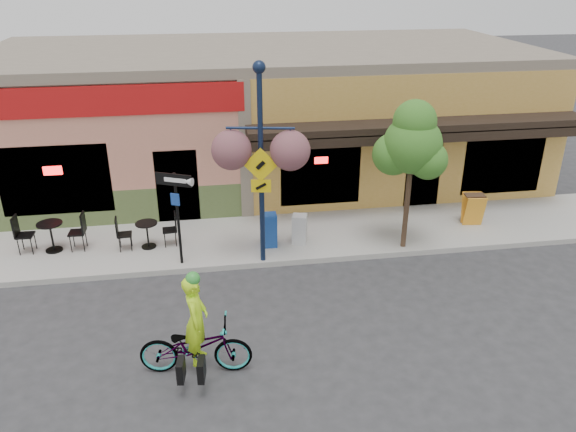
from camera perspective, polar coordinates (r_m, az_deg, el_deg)
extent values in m
plane|color=#2D2D30|center=(14.04, 1.29, -5.98)|extent=(90.00, 90.00, 0.00)
cube|color=#9E9B93|center=(15.74, 0.01, -2.10)|extent=(24.00, 3.00, 0.15)
cube|color=#A8A59E|center=(14.47, 0.90, -4.64)|extent=(24.00, 0.12, 0.15)
imported|color=#9A310E|center=(10.90, -9.37, -12.95)|extent=(2.18, 0.99, 1.11)
imported|color=#C2FF1A|center=(10.70, -9.22, -11.48)|extent=(0.51, 0.70, 1.79)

